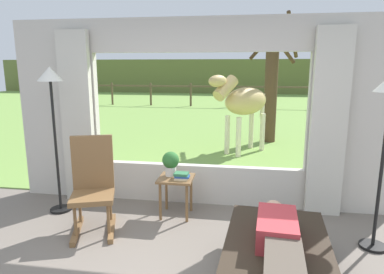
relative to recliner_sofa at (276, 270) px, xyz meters
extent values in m
cube|color=beige|center=(-2.98, 1.91, 1.06)|extent=(1.15, 0.12, 2.55)
cube|color=beige|center=(1.07, 1.91, 1.06)|extent=(1.15, 0.12, 2.55)
cube|color=beige|center=(-0.96, 1.91, 0.06)|extent=(2.90, 0.12, 0.55)
cube|color=beige|center=(-0.96, 1.91, 2.11)|extent=(2.90, 0.12, 0.45)
cube|color=beige|center=(-2.65, 1.77, 0.98)|extent=(0.44, 0.10, 2.40)
cube|color=beige|center=(0.73, 1.77, 0.98)|extent=(0.44, 0.10, 2.40)
cube|color=#759E47|center=(-0.96, 12.81, -0.21)|extent=(36.00, 21.68, 0.02)
cube|color=#5F6935|center=(-0.96, 22.65, 0.98)|extent=(36.00, 2.00, 2.40)
cube|color=#2D2319|center=(0.00, 0.00, 0.11)|extent=(1.02, 1.76, 0.18)
cube|color=#B23338|center=(0.00, 0.15, 0.31)|extent=(0.38, 0.62, 0.22)
cube|color=#4C4238|center=(0.00, -0.45, 0.29)|extent=(0.33, 0.70, 0.18)
sphere|color=tan|center=(0.00, 0.54, 0.31)|extent=(0.20, 0.20, 0.20)
cube|color=brown|center=(-2.02, 0.81, 0.22)|extent=(0.61, 0.61, 0.06)
cube|color=brown|center=(-2.09, 1.01, 0.56)|extent=(0.47, 0.21, 0.68)
cube|color=brown|center=(-2.21, 0.75, -0.19)|extent=(0.28, 0.66, 0.06)
cube|color=brown|center=(-1.83, 0.88, -0.19)|extent=(0.28, 0.66, 0.06)
cylinder|color=brown|center=(-2.14, 0.58, 0.02)|extent=(0.04, 0.04, 0.38)
cylinder|color=brown|center=(-1.79, 0.70, 0.02)|extent=(0.04, 0.04, 0.38)
cylinder|color=brown|center=(-2.25, 0.93, 0.02)|extent=(0.04, 0.04, 0.38)
cylinder|color=brown|center=(-1.91, 1.04, 0.02)|extent=(0.04, 0.04, 0.38)
cube|color=brown|center=(-1.16, 1.42, 0.29)|extent=(0.44, 0.44, 0.03)
cylinder|color=brown|center=(-1.33, 1.25, 0.03)|extent=(0.04, 0.04, 0.49)
cylinder|color=brown|center=(-0.99, 1.25, 0.03)|extent=(0.04, 0.04, 0.49)
cylinder|color=brown|center=(-1.33, 1.59, 0.03)|extent=(0.04, 0.04, 0.49)
cylinder|color=brown|center=(-0.99, 1.59, 0.03)|extent=(0.04, 0.04, 0.49)
cylinder|color=silver|center=(-1.24, 1.48, 0.36)|extent=(0.14, 0.14, 0.12)
sphere|color=#2D6B2D|center=(-1.24, 1.48, 0.51)|extent=(0.22, 0.22, 0.22)
cube|color=beige|center=(-1.08, 1.35, 0.32)|extent=(0.17, 0.14, 0.03)
cube|color=#23478C|center=(-1.07, 1.35, 0.34)|extent=(0.19, 0.13, 0.02)
cube|color=#337247|center=(-1.08, 1.36, 0.37)|extent=(0.18, 0.15, 0.03)
cylinder|color=black|center=(-2.74, 1.32, -0.20)|extent=(0.28, 0.28, 0.03)
cylinder|color=black|center=(-2.74, 1.32, 0.65)|extent=(0.04, 0.04, 1.74)
cone|color=white|center=(-2.74, 1.32, 1.61)|extent=(0.32, 0.32, 0.18)
cylinder|color=black|center=(1.10, 0.95, -0.20)|extent=(0.28, 0.28, 0.03)
cylinder|color=black|center=(1.10, 0.95, 0.62)|extent=(0.04, 0.04, 1.67)
ellipsoid|color=tan|center=(-0.30, 4.89, 0.95)|extent=(1.21, 1.32, 0.60)
cylinder|color=tan|center=(-0.72, 4.36, 1.26)|extent=(0.58, 0.63, 0.53)
ellipsoid|color=tan|center=(-0.87, 4.17, 1.41)|extent=(0.46, 0.50, 0.24)
cube|color=beige|center=(-0.67, 4.42, 1.29)|extent=(0.33, 0.38, 0.32)
cylinder|color=beige|center=(0.08, 5.36, 0.80)|extent=(0.14, 0.14, 0.55)
cylinder|color=beige|center=(-0.44, 4.46, 0.23)|extent=(0.11, 0.11, 0.85)
cylinder|color=beige|center=(-0.69, 4.66, 0.23)|extent=(0.11, 0.11, 0.85)
cylinder|color=beige|center=(0.09, 5.12, 0.23)|extent=(0.11, 0.11, 0.85)
cylinder|color=beige|center=(-0.16, 5.32, 0.23)|extent=(0.11, 0.11, 0.85)
cylinder|color=#4C3823|center=(0.30, 6.12, 1.10)|extent=(0.32, 0.32, 2.60)
cylinder|color=#47331E|center=(0.57, 6.37, 2.48)|extent=(0.53, 0.56, 0.91)
cylinder|color=#47331E|center=(0.21, 6.59, 2.39)|extent=(0.97, 0.27, 1.08)
cylinder|color=#47331E|center=(-0.02, 6.19, 2.46)|extent=(0.22, 0.62, 0.82)
cylinder|color=#47331E|center=(0.73, 5.95, 2.41)|extent=(0.44, 0.94, 1.02)
cylinder|color=#47331E|center=(0.49, 5.81, 2.16)|extent=(0.73, 0.49, 0.79)
cylinder|color=brown|center=(-8.96, 13.67, 0.35)|extent=(0.10, 0.10, 1.10)
cylinder|color=brown|center=(-6.96, 13.67, 0.35)|extent=(0.10, 0.10, 1.10)
cylinder|color=brown|center=(-4.96, 13.67, 0.35)|extent=(0.10, 0.10, 1.10)
cylinder|color=brown|center=(-2.96, 13.67, 0.35)|extent=(0.10, 0.10, 1.10)
cylinder|color=brown|center=(-0.96, 13.67, 0.35)|extent=(0.10, 0.10, 1.10)
cylinder|color=brown|center=(1.04, 13.67, 0.35)|extent=(0.10, 0.10, 1.10)
cylinder|color=brown|center=(3.04, 13.67, 0.35)|extent=(0.10, 0.10, 1.10)
cylinder|color=brown|center=(5.04, 13.67, 0.35)|extent=(0.10, 0.10, 1.10)
cube|color=brown|center=(-0.96, 13.67, 0.75)|extent=(16.00, 0.06, 0.08)
camera|label=1|loc=(-0.30, -2.69, 1.70)|focal=31.94mm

